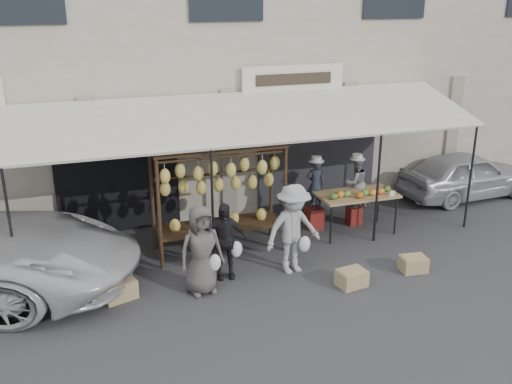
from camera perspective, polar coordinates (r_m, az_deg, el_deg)
ground_plane at (r=10.47m, az=2.79°, el=-9.13°), size 90.00×90.00×0.00m
shophouse at (r=15.47m, az=-6.08°, el=14.32°), size 24.00×6.15×7.30m
awning at (r=11.60m, az=-1.11°, el=7.35°), size 10.00×2.35×2.92m
banana_rack at (r=11.10m, az=-3.72°, el=1.38°), size 2.60×0.90×2.24m
produce_table at (r=12.39m, az=10.14°, el=-0.32°), size 1.70×0.90×1.04m
vendor_left at (r=12.49m, az=5.98°, el=0.80°), size 0.45×0.35×1.11m
vendor_right at (r=12.85m, az=9.96°, el=0.94°), size 0.58×0.46×1.16m
customer_left at (r=9.88m, az=-5.50°, el=-5.80°), size 0.85×0.61×1.60m
customer_mid at (r=10.38m, az=-3.23°, el=-4.90°), size 0.89×0.46×1.45m
customer_right at (r=10.54m, az=3.73°, el=-3.73°), size 1.20×0.80×1.72m
stool_left at (r=12.76m, az=5.86°, el=-2.58°), size 0.42×0.42×0.48m
stool_right at (r=13.12m, az=9.76°, el=-2.30°), size 0.31×0.31×0.41m
crate_near_a at (r=10.46m, az=9.54°, el=-8.48°), size 0.55×0.45×0.30m
crate_near_b at (r=11.23m, az=15.45°, el=-6.94°), size 0.51×0.41×0.29m
crate_far at (r=10.21m, az=-13.59°, el=-9.43°), size 0.66×0.58×0.34m
sedan at (r=15.44m, az=20.31°, el=1.66°), size 3.61×1.62×1.20m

